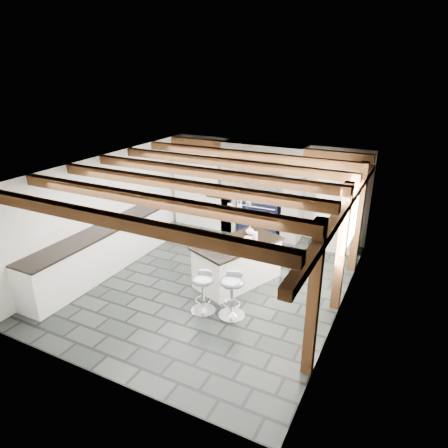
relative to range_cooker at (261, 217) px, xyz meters
The scene contains 6 objects.
ground 2.72m from the range_cooker, 90.00° to the right, with size 6.00×6.00×0.00m, color black.
room_shell 1.52m from the range_cooker, 115.80° to the right, with size 6.00×6.03×6.00m.
range_cooker is the anchor object (origin of this frame).
kitchen_island 2.49m from the range_cooker, 78.74° to the right, with size 1.47×1.92×1.13m.
bar_stool_near 3.68m from the range_cooker, 75.88° to the right, with size 0.53×0.53×0.85m.
bar_stool_far 3.68m from the range_cooker, 83.92° to the right, with size 0.51×0.51×0.79m.
Camera 1 is at (3.39, -6.12, 4.01)m, focal length 32.00 mm.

